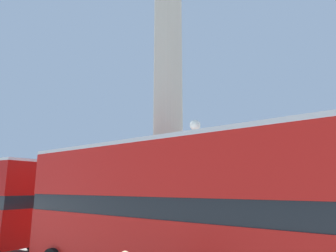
# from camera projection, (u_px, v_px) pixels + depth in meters

# --- Properties ---
(ground_plane) EXTENTS (200.00, 200.00, 0.00)m
(ground_plane) POSITION_uv_depth(u_px,v_px,m) (168.00, 249.00, 14.78)
(ground_plane) COLOR gray
(monument_column) EXTENTS (5.98, 5.98, 21.50)m
(monument_column) POSITION_uv_depth(u_px,v_px,m) (168.00, 134.00, 15.94)
(monument_column) COLOR #BCB29E
(monument_column) RESTS_ON ground_plane
(bus_a) EXTENTS (11.00, 3.37, 4.33)m
(bus_a) POSITION_uv_depth(u_px,v_px,m) (167.00, 207.00, 8.82)
(bus_a) COLOR red
(bus_a) RESTS_ON ground_plane
(street_lamp) EXTENTS (0.40, 0.40, 5.38)m
(street_lamp) POSITION_uv_depth(u_px,v_px,m) (196.00, 190.00, 10.41)
(street_lamp) COLOR black
(street_lamp) RESTS_ON ground_plane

